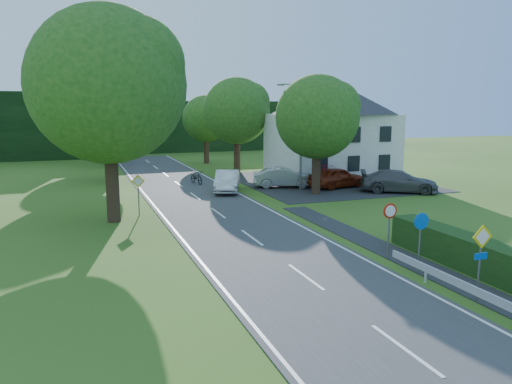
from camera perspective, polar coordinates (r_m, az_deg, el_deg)
name	(u,v)px	position (r m, az deg, el deg)	size (l,w,h in m)	color
road	(239,228)	(26.13, -1.96, -4.19)	(7.00, 80.00, 0.04)	#38383B
parking_pad	(326,182)	(42.56, 8.01, 1.17)	(14.00, 16.00, 0.04)	#242527
line_edge_left	(177,233)	(25.34, -8.98, -4.69)	(0.12, 80.00, 0.01)	white
line_edge_right	(296,223)	(27.28, 4.56, -3.56)	(0.12, 80.00, 0.01)	white
line_centre	(239,228)	(26.13, -1.96, -4.14)	(0.12, 80.00, 0.01)	white
tree_main	(109,116)	(28.18, -16.46, 8.36)	(9.40, 9.40, 11.64)	#1F4D17
tree_left_far	(109,131)	(44.25, -16.45, 6.76)	(7.00, 7.00, 8.58)	#1F4D17
tree_right_far	(237,125)	(48.48, -2.21, 7.68)	(7.40, 7.40, 9.09)	#1F4D17
tree_left_back	(106,128)	(56.26, -16.74, 7.05)	(6.60, 6.60, 8.07)	#1F4D17
tree_right_back	(206,129)	(55.92, -5.73, 7.14)	(6.20, 6.20, 7.56)	#1F4D17
tree_right_mid	(317,135)	(36.09, 6.97, 6.48)	(7.00, 7.00, 8.58)	#1F4D17
treeline_right	(192,126)	(71.94, -7.36, 7.47)	(30.00, 5.00, 7.00)	black
house_white	(331,128)	(45.72, 8.59, 7.28)	(10.60, 8.40, 8.60)	silver
streetlight	(299,131)	(37.69, 4.99, 6.92)	(2.03, 0.18, 8.00)	slate
sign_priority_right	(481,249)	(17.73, 24.34, -5.92)	(0.78, 0.09, 2.59)	slate
sign_roundabout	(421,231)	(19.93, 18.30, -4.24)	(0.64, 0.08, 2.37)	slate
sign_speed_limit	(390,217)	(21.46, 15.03, -2.83)	(0.64, 0.11, 2.37)	slate
sign_priority_left	(138,187)	(29.65, -13.31, 0.58)	(0.78, 0.09, 2.44)	slate
moving_car	(227,181)	(37.15, -3.32, 1.27)	(1.68, 4.81, 1.58)	silver
motorcycle	(197,177)	(41.20, -6.81, 1.70)	(0.71, 2.04, 1.07)	black
parked_car_red	(337,177)	(39.36, 9.27, 1.67)	(1.92, 4.76, 1.62)	maroon
parked_car_silver_a	(284,177)	(39.11, 3.19, 1.68)	(1.65, 4.74, 1.56)	#9E9EA2
parked_car_grey	(399,181)	(38.34, 16.01, 1.20)	(2.27, 5.59, 1.62)	#515156
parasol	(325,176)	(38.44, 7.89, 1.77)	(2.15, 2.19, 1.97)	red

